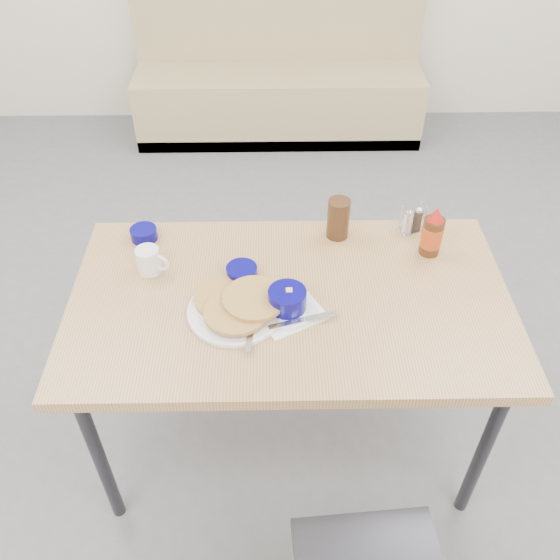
{
  "coord_description": "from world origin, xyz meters",
  "views": [
    {
      "loc": [
        -0.06,
        -1.1,
        2.07
      ],
      "look_at": [
        -0.03,
        0.26,
        0.82
      ],
      "focal_mm": 38.0,
      "sensor_mm": 36.0,
      "label": 1
    }
  ],
  "objects_px": {
    "pancake_plate": "(237,306)",
    "coffee_mug": "(149,260)",
    "butter_bowl": "(242,273)",
    "grits_setting": "(287,302)",
    "syrup_bottle": "(432,234)",
    "booth_bench": "(279,81)",
    "dining_table": "(290,311)",
    "condiment_caddy": "(412,221)",
    "amber_tumbler": "(338,219)",
    "creamer_bowl": "(144,234)"
  },
  "relations": [
    {
      "from": "booth_bench",
      "to": "creamer_bowl",
      "type": "height_order",
      "value": "booth_bench"
    },
    {
      "from": "coffee_mug",
      "to": "condiment_caddy",
      "type": "relative_size",
      "value": 1.02
    },
    {
      "from": "pancake_plate",
      "to": "grits_setting",
      "type": "distance_m",
      "value": 0.15
    },
    {
      "from": "butter_bowl",
      "to": "dining_table",
      "type": "bearing_deg",
      "value": -30.7
    },
    {
      "from": "grits_setting",
      "to": "creamer_bowl",
      "type": "bearing_deg",
      "value": 143.65
    },
    {
      "from": "syrup_bottle",
      "to": "condiment_caddy",
      "type": "bearing_deg",
      "value": 106.73
    },
    {
      "from": "dining_table",
      "to": "butter_bowl",
      "type": "relative_size",
      "value": 13.79
    },
    {
      "from": "coffee_mug",
      "to": "syrup_bottle",
      "type": "bearing_deg",
      "value": 4.9
    },
    {
      "from": "booth_bench",
      "to": "condiment_caddy",
      "type": "distance_m",
      "value": 2.28
    },
    {
      "from": "dining_table",
      "to": "coffee_mug",
      "type": "bearing_deg",
      "value": 163.76
    },
    {
      "from": "booth_bench",
      "to": "syrup_bottle",
      "type": "relative_size",
      "value": 10.27
    },
    {
      "from": "coffee_mug",
      "to": "condiment_caddy",
      "type": "distance_m",
      "value": 0.93
    },
    {
      "from": "dining_table",
      "to": "syrup_bottle",
      "type": "distance_m",
      "value": 0.55
    },
    {
      "from": "pancake_plate",
      "to": "butter_bowl",
      "type": "xyz_separation_m",
      "value": [
        0.01,
        0.15,
        0.0
      ]
    },
    {
      "from": "booth_bench",
      "to": "grits_setting",
      "type": "xyz_separation_m",
      "value": [
        -0.01,
        -2.59,
        0.44
      ]
    },
    {
      "from": "grits_setting",
      "to": "condiment_caddy",
      "type": "distance_m",
      "value": 0.61
    },
    {
      "from": "amber_tumbler",
      "to": "condiment_caddy",
      "type": "bearing_deg",
      "value": 5.69
    },
    {
      "from": "creamer_bowl",
      "to": "butter_bowl",
      "type": "xyz_separation_m",
      "value": [
        0.35,
        -0.21,
        0.0
      ]
    },
    {
      "from": "booth_bench",
      "to": "pancake_plate",
      "type": "relative_size",
      "value": 5.84
    },
    {
      "from": "pancake_plate",
      "to": "condiment_caddy",
      "type": "relative_size",
      "value": 2.97
    },
    {
      "from": "coffee_mug",
      "to": "pancake_plate",
      "type": "bearing_deg",
      "value": -33.59
    },
    {
      "from": "booth_bench",
      "to": "butter_bowl",
      "type": "height_order",
      "value": "booth_bench"
    },
    {
      "from": "coffee_mug",
      "to": "amber_tumbler",
      "type": "relative_size",
      "value": 0.76
    },
    {
      "from": "pancake_plate",
      "to": "coffee_mug",
      "type": "height_order",
      "value": "coffee_mug"
    },
    {
      "from": "booth_bench",
      "to": "grits_setting",
      "type": "relative_size",
      "value": 6.75
    },
    {
      "from": "amber_tumbler",
      "to": "dining_table",
      "type": "bearing_deg",
      "value": -119.26
    },
    {
      "from": "pancake_plate",
      "to": "condiment_caddy",
      "type": "bearing_deg",
      "value": 33.34
    },
    {
      "from": "butter_bowl",
      "to": "pancake_plate",
      "type": "bearing_deg",
      "value": -93.57
    },
    {
      "from": "pancake_plate",
      "to": "grits_setting",
      "type": "relative_size",
      "value": 1.16
    },
    {
      "from": "dining_table",
      "to": "amber_tumbler",
      "type": "relative_size",
      "value": 9.52
    },
    {
      "from": "booth_bench",
      "to": "coffee_mug",
      "type": "relative_size",
      "value": 17.04
    },
    {
      "from": "syrup_bottle",
      "to": "grits_setting",
      "type": "bearing_deg",
      "value": -151.03
    },
    {
      "from": "amber_tumbler",
      "to": "syrup_bottle",
      "type": "relative_size",
      "value": 0.8
    },
    {
      "from": "coffee_mug",
      "to": "butter_bowl",
      "type": "relative_size",
      "value": 1.1
    },
    {
      "from": "amber_tumbler",
      "to": "condiment_caddy",
      "type": "height_order",
      "value": "amber_tumbler"
    },
    {
      "from": "coffee_mug",
      "to": "creamer_bowl",
      "type": "xyz_separation_m",
      "value": [
        -0.05,
        0.17,
        -0.02
      ]
    },
    {
      "from": "pancake_plate",
      "to": "amber_tumbler",
      "type": "relative_size",
      "value": 2.21
    },
    {
      "from": "syrup_bottle",
      "to": "amber_tumbler",
      "type": "bearing_deg",
      "value": 162.2
    },
    {
      "from": "dining_table",
      "to": "creamer_bowl",
      "type": "distance_m",
      "value": 0.6
    },
    {
      "from": "grits_setting",
      "to": "creamer_bowl",
      "type": "height_order",
      "value": "grits_setting"
    },
    {
      "from": "grits_setting",
      "to": "syrup_bottle",
      "type": "bearing_deg",
      "value": 28.97
    },
    {
      "from": "coffee_mug",
      "to": "condiment_caddy",
      "type": "height_order",
      "value": "condiment_caddy"
    },
    {
      "from": "amber_tumbler",
      "to": "pancake_plate",
      "type": "bearing_deg",
      "value": -132.28
    },
    {
      "from": "coffee_mug",
      "to": "grits_setting",
      "type": "xyz_separation_m",
      "value": [
        0.45,
        -0.19,
        -0.01
      ]
    },
    {
      "from": "creamer_bowl",
      "to": "pancake_plate",
      "type": "bearing_deg",
      "value": -47.07
    },
    {
      "from": "booth_bench",
      "to": "creamer_bowl",
      "type": "distance_m",
      "value": 2.32
    },
    {
      "from": "creamer_bowl",
      "to": "syrup_bottle",
      "type": "height_order",
      "value": "syrup_bottle"
    },
    {
      "from": "butter_bowl",
      "to": "syrup_bottle",
      "type": "relative_size",
      "value": 0.55
    },
    {
      "from": "pancake_plate",
      "to": "condiment_caddy",
      "type": "distance_m",
      "value": 0.73
    },
    {
      "from": "dining_table",
      "to": "coffee_mug",
      "type": "relative_size",
      "value": 12.56
    }
  ]
}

